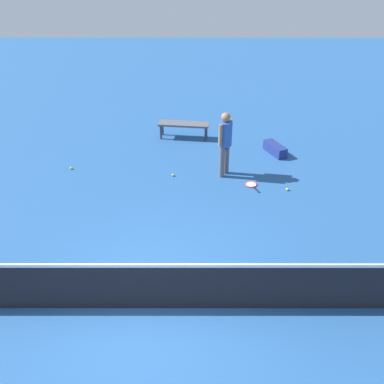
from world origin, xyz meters
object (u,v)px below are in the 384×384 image
(tennis_ball_midcourt, at_px, (287,189))
(equipment_bag, at_px, (274,148))
(courtside_bench, at_px, (184,125))
(tennis_ball_near_player, at_px, (71,168))
(player_near_side, at_px, (225,139))
(tennis_ball_by_net, at_px, (173,175))
(tennis_racket_near_player, at_px, (251,185))
(tennis_ball_baseline, at_px, (245,279))

(tennis_ball_midcourt, xyz_separation_m, equipment_bag, (0.01, -2.06, 0.11))
(courtside_bench, height_order, equipment_bag, courtside_bench)
(tennis_ball_near_player, distance_m, courtside_bench, 3.57)
(player_near_side, height_order, tennis_ball_near_player, player_near_side)
(courtside_bench, bearing_deg, tennis_ball_by_net, 84.12)
(tennis_ball_midcourt, bearing_deg, player_near_side, -27.76)
(tennis_ball_by_net, xyz_separation_m, courtside_bench, (-0.24, -2.35, 0.38))
(tennis_racket_near_player, height_order, tennis_ball_midcourt, tennis_ball_midcourt)
(player_near_side, xyz_separation_m, equipment_bag, (-1.50, -1.26, -0.87))
(player_near_side, relative_size, tennis_ball_near_player, 25.76)
(tennis_ball_by_net, height_order, courtside_bench, courtside_bench)
(player_near_side, distance_m, tennis_ball_midcourt, 1.97)
(courtside_bench, bearing_deg, tennis_ball_midcourt, 130.07)
(tennis_ball_baseline, bearing_deg, tennis_racket_near_player, -98.31)
(player_near_side, height_order, tennis_racket_near_player, player_near_side)
(tennis_racket_near_player, xyz_separation_m, tennis_ball_by_net, (1.97, -0.46, 0.02))
(tennis_ball_midcourt, distance_m, equipment_bag, 2.06)
(tennis_ball_baseline, relative_size, courtside_bench, 0.04)
(tennis_ball_near_player, height_order, courtside_bench, courtside_bench)
(tennis_ball_by_net, relative_size, equipment_bag, 0.08)
(equipment_bag, bearing_deg, courtside_bench, -21.44)
(tennis_ball_near_player, distance_m, tennis_ball_by_net, 2.74)
(tennis_racket_near_player, distance_m, equipment_bag, 1.99)
(tennis_racket_near_player, relative_size, tennis_ball_baseline, 9.15)
(player_near_side, distance_m, tennis_ball_by_net, 1.63)
(tennis_ball_near_player, bearing_deg, tennis_ball_baseline, 134.20)
(tennis_ball_near_player, xyz_separation_m, tennis_ball_baseline, (-4.18, 4.29, 0.00))
(tennis_racket_near_player, bearing_deg, tennis_ball_near_player, -10.09)
(player_near_side, bearing_deg, tennis_ball_midcourt, 152.24)
(tennis_ball_by_net, height_order, tennis_ball_baseline, same)
(equipment_bag, bearing_deg, tennis_ball_midcourt, 90.24)
(tennis_ball_near_player, height_order, tennis_ball_baseline, same)
(tennis_ball_midcourt, bearing_deg, tennis_ball_near_player, -11.11)
(player_near_side, bearing_deg, courtside_bench, -64.82)
(tennis_ball_baseline, bearing_deg, tennis_ball_by_net, -69.53)
(player_near_side, relative_size, tennis_ball_baseline, 25.76)
(courtside_bench, bearing_deg, equipment_bag, 158.56)
(tennis_racket_near_player, bearing_deg, tennis_ball_midcourt, 163.41)
(tennis_ball_by_net, bearing_deg, courtside_bench, -95.88)
(tennis_ball_midcourt, bearing_deg, tennis_racket_near_player, -16.59)
(tennis_ball_by_net, xyz_separation_m, equipment_bag, (-2.81, -1.34, 0.11))
(tennis_ball_near_player, relative_size, tennis_ball_by_net, 1.00)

